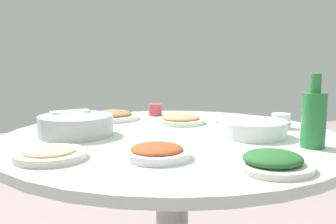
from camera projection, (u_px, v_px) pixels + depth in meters
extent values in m
cylinder|color=silver|center=(172.00, 139.00, 1.48)|extent=(1.29, 1.29, 0.03)
cylinder|color=#B2B5BA|center=(76.00, 125.00, 1.47)|extent=(0.28, 0.28, 0.08)
ellipsoid|color=white|center=(76.00, 124.00, 1.47)|extent=(0.23, 0.23, 0.08)
cube|color=white|center=(70.00, 112.00, 1.53)|extent=(0.10, 0.16, 0.01)
cylinder|color=silver|center=(253.00, 129.00, 1.45)|extent=(0.25, 0.25, 0.06)
cylinder|color=black|center=(253.00, 130.00, 1.45)|extent=(0.22, 0.22, 0.04)
cylinder|color=silver|center=(253.00, 123.00, 1.45)|extent=(0.10, 0.26, 0.01)
cylinder|color=white|center=(114.00, 117.00, 1.84)|extent=(0.24, 0.24, 0.02)
ellipsoid|color=#A96D45|center=(114.00, 114.00, 1.83)|extent=(0.17, 0.17, 0.03)
cylinder|color=white|center=(157.00, 154.00, 1.15)|extent=(0.20, 0.20, 0.02)
ellipsoid|color=#A44925|center=(157.00, 149.00, 1.15)|extent=(0.16, 0.16, 0.03)
cylinder|color=silver|center=(181.00, 121.00, 1.74)|extent=(0.21, 0.21, 0.02)
ellipsoid|color=tan|center=(181.00, 118.00, 1.73)|extent=(0.17, 0.17, 0.03)
cylinder|color=silver|center=(50.00, 155.00, 1.15)|extent=(0.22, 0.22, 0.02)
ellipsoid|color=#D4BA87|center=(49.00, 151.00, 1.15)|extent=(0.16, 0.16, 0.03)
cylinder|color=white|center=(272.00, 166.00, 1.05)|extent=(0.22, 0.22, 0.02)
ellipsoid|color=#265F2B|center=(273.00, 158.00, 1.04)|extent=(0.16, 0.16, 0.04)
cylinder|color=#2C793D|center=(314.00, 120.00, 1.28)|extent=(0.08, 0.08, 0.18)
cylinder|color=#2C793D|center=(316.00, 83.00, 1.26)|extent=(0.04, 0.04, 0.06)
cylinder|color=#CC444A|center=(155.00, 110.00, 1.95)|extent=(0.07, 0.07, 0.06)
cylinder|color=white|center=(281.00, 121.00, 1.62)|extent=(0.08, 0.08, 0.06)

